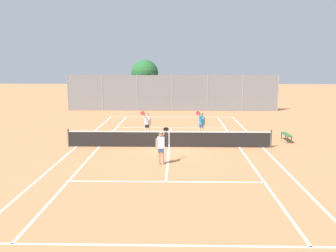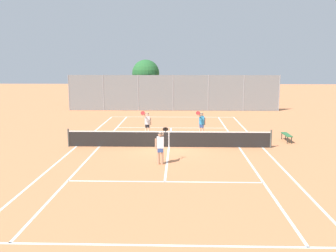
# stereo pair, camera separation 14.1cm
# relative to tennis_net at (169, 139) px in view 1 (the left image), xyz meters

# --- Properties ---
(ground_plane) EXTENTS (120.00, 120.00, 0.00)m
(ground_plane) POSITION_rel_tennis_net_xyz_m (0.00, 0.00, -0.51)
(ground_plane) COLOR #CC7A4C
(court_line_markings) EXTENTS (11.10, 23.90, 0.01)m
(court_line_markings) POSITION_rel_tennis_net_xyz_m (0.00, 0.00, -0.51)
(court_line_markings) COLOR white
(court_line_markings) RESTS_ON ground
(tennis_net) EXTENTS (12.00, 0.10, 1.07)m
(tennis_net) POSITION_rel_tennis_net_xyz_m (0.00, 0.00, 0.00)
(tennis_net) COLOR #474C47
(tennis_net) RESTS_ON ground
(player_near_side) EXTENTS (0.64, 0.75, 1.77)m
(player_near_side) POSITION_rel_tennis_net_xyz_m (-0.32, -3.70, 0.42)
(player_near_side) COLOR tan
(player_near_side) RESTS_ON ground
(player_far_left) EXTENTS (0.65, 0.75, 1.77)m
(player_far_left) POSITION_rel_tennis_net_xyz_m (-1.53, 3.09, 0.42)
(player_far_left) COLOR beige
(player_far_left) RESTS_ON ground
(player_far_right) EXTENTS (0.67, 0.73, 1.77)m
(player_far_right) POSITION_rel_tennis_net_xyz_m (2.10, 3.21, 0.42)
(player_far_right) COLOR #D8A884
(player_far_right) RESTS_ON ground
(loose_tennis_ball_0) EXTENTS (0.07, 0.07, 0.07)m
(loose_tennis_ball_0) POSITION_rel_tennis_net_xyz_m (-2.38, 10.64, -0.48)
(loose_tennis_ball_0) COLOR #D1DB33
(loose_tennis_ball_0) RESTS_ON ground
(loose_tennis_ball_1) EXTENTS (0.07, 0.07, 0.07)m
(loose_tennis_ball_1) POSITION_rel_tennis_net_xyz_m (0.80, 4.80, -0.48)
(loose_tennis_ball_1) COLOR #D1DB33
(loose_tennis_ball_1) RESTS_ON ground
(courtside_bench) EXTENTS (0.36, 1.50, 0.47)m
(courtside_bench) POSITION_rel_tennis_net_xyz_m (7.37, 1.80, -0.10)
(courtside_bench) COLOR #2D6638
(courtside_bench) RESTS_ON ground
(back_fence) EXTENTS (21.36, 0.08, 3.61)m
(back_fence) POSITION_rel_tennis_net_xyz_m (-0.00, 16.29, 1.30)
(back_fence) COLOR gray
(back_fence) RESTS_ON ground
(tree_behind_left) EXTENTS (2.90, 2.90, 5.14)m
(tree_behind_left) POSITION_rel_tennis_net_xyz_m (-2.89, 18.48, 3.07)
(tree_behind_left) COLOR brown
(tree_behind_left) RESTS_ON ground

